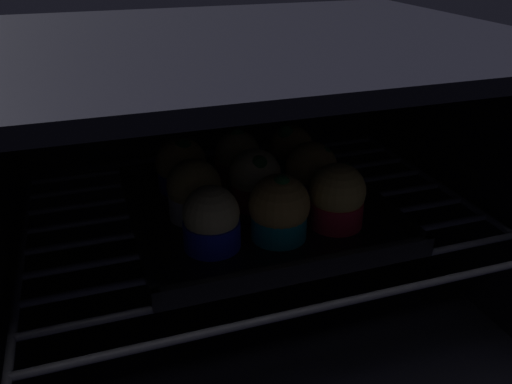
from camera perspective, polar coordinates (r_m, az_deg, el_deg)
oven_cavity at (r=67.61cm, az=-1.27°, el=1.68°), size 59.00×47.00×37.00cm
oven_rack at (r=65.53cm, az=-0.13°, el=-2.49°), size 54.80×42.00×0.80cm
baking_tray at (r=64.62cm, az=0.00°, el=-1.84°), size 29.79×29.79×2.20cm
muffin_row0_col0 at (r=54.96cm, az=-4.84°, el=-3.10°), size 6.08×6.08×6.91cm
muffin_row0_col1 at (r=56.33cm, az=2.41°, el=-1.94°), size 6.63×6.63×7.61cm
muffin_row0_col2 at (r=59.42cm, az=8.77°, el=-0.54°), size 6.32×6.32×7.38cm
muffin_row1_col0 at (r=60.97cm, az=-6.68°, el=0.02°), size 6.30×6.30×7.05cm
muffin_row1_col1 at (r=63.13cm, az=-0.32°, el=1.29°), size 6.27×6.27×7.09cm
muffin_row1_col2 at (r=65.37cm, az=5.99°, el=2.09°), size 6.42×6.42×7.21cm
muffin_row2_col0 at (r=68.03cm, az=-8.07°, el=2.77°), size 6.47×6.47×7.10cm
muffin_row2_col1 at (r=69.69cm, az=-1.74°, el=3.73°), size 6.08×6.08×7.24cm
muffin_row2_col2 at (r=71.94cm, az=3.76°, el=4.31°), size 6.08×6.08×7.26cm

